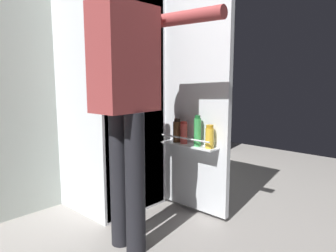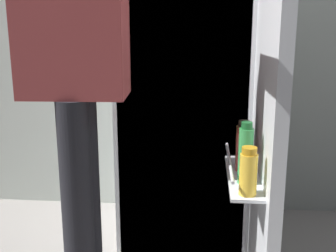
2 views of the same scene
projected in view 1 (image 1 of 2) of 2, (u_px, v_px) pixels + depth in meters
name	position (u px, v px, depth m)	size (l,w,h in m)	color
ground_plane	(161.00, 223.00, 2.33)	(5.79, 5.79, 0.00)	gray
kitchen_wall	(85.00, 60.00, 2.75)	(4.40, 0.10, 2.41)	beige
refrigerator	(117.00, 98.00, 2.55)	(0.67, 1.21, 1.78)	silver
person	(127.00, 82.00, 1.85)	(0.54, 0.70, 1.72)	black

